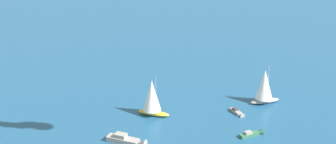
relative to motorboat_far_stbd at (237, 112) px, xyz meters
The scene contains 5 objects.
motorboat_far_stbd is the anchor object (origin of this frame).
motorboat_outer_ring_a 12.99m from the motorboat_far_stbd, 167.51° to the right, with size 4.37×6.47×1.86m.
motorboat_outer_ring_b 33.62m from the motorboat_far_stbd, 121.88° to the left, with size 6.15×10.53×2.98m.
sailboat_outer_ring_e 11.85m from the motorboat_far_stbd, 47.79° to the right, with size 6.16×9.14×11.37m.
sailboat_outer_ring_f 23.90m from the motorboat_far_stbd, 93.26° to the left, with size 6.17×9.28×11.53m.
Camera 1 is at (-109.27, -3.57, 72.69)m, focal length 64.73 mm.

